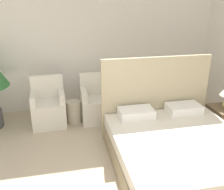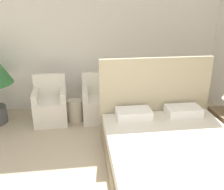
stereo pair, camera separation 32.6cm
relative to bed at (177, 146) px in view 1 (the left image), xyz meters
The scene contains 6 objects.
wall_back 2.82m from the bed, 109.92° to the left, with size 10.00×0.06×2.90m.
bed is the anchor object (origin of this frame).
armchair_near_window_left 2.46m from the bed, 138.23° to the left, with size 0.63×0.58×0.92m.
armchair_near_window_right 1.87m from the bed, 118.97° to the left, with size 0.62×0.57×0.92m.
nightstand 1.40m from the bed, 27.75° to the left, with size 0.51×0.50×0.49m.
side_table 2.13m from the bed, 130.12° to the left, with size 0.29×0.29×0.44m.
Camera 1 is at (-0.68, -1.65, 2.27)m, focal length 40.00 mm.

